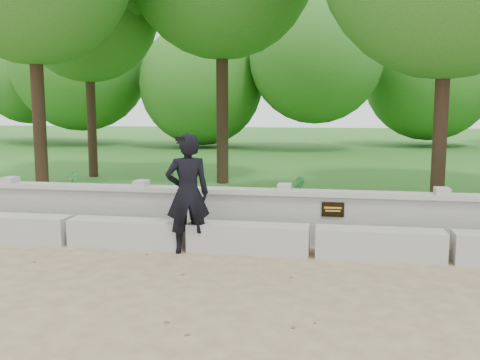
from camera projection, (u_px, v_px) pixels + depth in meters
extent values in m
plane|color=tan|center=(306.00, 299.00, 6.38)|extent=(80.00, 80.00, 0.00)
cube|color=#2A5D1E|center=(325.00, 164.00, 20.03)|extent=(40.00, 22.00, 0.25)
cube|color=#B8B6AE|center=(15.00, 228.00, 9.05)|extent=(1.90, 0.45, 0.45)
cube|color=#B8B6AE|center=(127.00, 233.00, 8.71)|extent=(1.90, 0.45, 0.45)
cube|color=#B8B6AE|center=(248.00, 238.00, 8.37)|extent=(1.90, 0.45, 0.45)
cube|color=#B8B6AE|center=(379.00, 244.00, 8.03)|extent=(1.90, 0.45, 0.45)
cube|color=#ADABA3|center=(314.00, 220.00, 8.86)|extent=(12.50, 0.25, 0.82)
cube|color=#B8B6AE|center=(315.00, 193.00, 8.80)|extent=(12.50, 0.35, 0.08)
cube|color=black|center=(333.00, 210.00, 8.64)|extent=(0.36, 0.02, 0.24)
imported|color=black|center=(188.00, 194.00, 8.28)|extent=(0.80, 0.66, 1.87)
cube|color=black|center=(180.00, 139.00, 7.79)|extent=(0.14, 0.07, 0.07)
cylinder|color=#382619|center=(91.00, 109.00, 15.28)|extent=(0.26, 0.26, 3.89)
cylinder|color=#382619|center=(38.00, 104.00, 11.56)|extent=(0.28, 0.28, 4.17)
cylinder|color=#382619|center=(222.00, 94.00, 13.94)|extent=(0.32, 0.32, 4.67)
cylinder|color=#382619|center=(441.00, 111.00, 9.83)|extent=(0.26, 0.26, 3.89)
imported|color=#297930|center=(73.00, 184.00, 11.96)|extent=(0.37, 0.39, 0.62)
imported|color=#297930|center=(297.00, 192.00, 10.87)|extent=(0.35, 0.40, 0.61)
imported|color=#297930|center=(173.00, 179.00, 12.78)|extent=(0.32, 0.35, 0.58)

